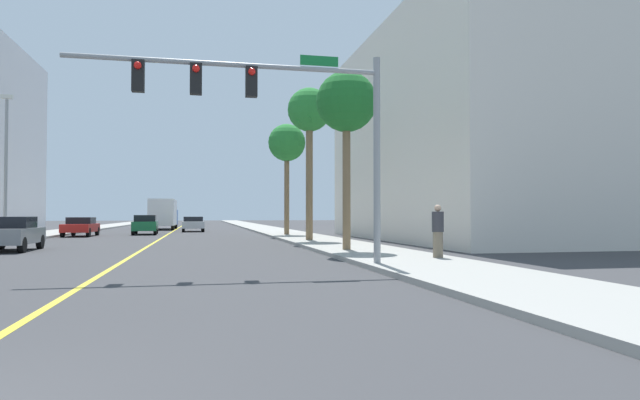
{
  "coord_description": "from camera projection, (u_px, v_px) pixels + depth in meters",
  "views": [
    {
      "loc": [
        2.49,
        -4.27,
        1.54
      ],
      "look_at": [
        7.85,
        20.36,
        2.21
      ],
      "focal_mm": 30.75,
      "sensor_mm": 36.0,
      "label": 1
    }
  ],
  "objects": [
    {
      "name": "ground",
      "position": [
        170.0,
        233.0,
        44.62
      ],
      "size": [
        192.0,
        192.0,
        0.0
      ],
      "primitive_type": "plane",
      "color": "#38383A"
    },
    {
      "name": "sidewalk_left",
      "position": [
        52.0,
        233.0,
        42.74
      ],
      "size": [
        3.65,
        168.0,
        0.15
      ],
      "primitive_type": "cube",
      "color": "#9E9B93",
      "rests_on": "ground"
    },
    {
      "name": "sidewalk_right",
      "position": [
        278.0,
        232.0,
        46.51
      ],
      "size": [
        3.65,
        168.0,
        0.15
      ],
      "primitive_type": "cube",
      "color": "#9E9B93",
      "rests_on": "ground"
    },
    {
      "name": "lane_marking_center",
      "position": [
        170.0,
        233.0,
        44.62
      ],
      "size": [
        0.16,
        144.0,
        0.01
      ],
      "primitive_type": "cube",
      "color": "yellow",
      "rests_on": "ground"
    },
    {
      "name": "building_right_near",
      "position": [
        513.0,
        137.0,
        34.46
      ],
      "size": [
        17.68,
        22.38,
        12.83
      ],
      "primitive_type": "cube",
      "color": "silver",
      "rests_on": "ground"
    },
    {
      "name": "traffic_signal_mast",
      "position": [
        277.0,
        106.0,
        15.22
      ],
      "size": [
        8.62,
        0.36,
        5.95
      ],
      "color": "gray",
      "rests_on": "sidewalk_right"
    },
    {
      "name": "street_lamp",
      "position": [
        6.0,
        160.0,
        28.77
      ],
      "size": [
        0.56,
        0.28,
        7.7
      ],
      "color": "gray",
      "rests_on": "sidewalk_left"
    },
    {
      "name": "palm_near",
      "position": [
        346.0,
        105.0,
        21.82
      ],
      "size": [
        2.42,
        2.42,
        7.1
      ],
      "color": "brown",
      "rests_on": "sidewalk_right"
    },
    {
      "name": "palm_mid",
      "position": [
        309.0,
        114.0,
        30.12
      ],
      "size": [
        2.4,
        2.4,
        8.36
      ],
      "color": "brown",
      "rests_on": "sidewalk_right"
    },
    {
      "name": "palm_far",
      "position": [
        287.0,
        145.0,
        38.36
      ],
      "size": [
        2.61,
        2.61,
        7.73
      ],
      "color": "brown",
      "rests_on": "sidewalk_right"
    },
    {
      "name": "car_gray",
      "position": [
        11.0,
        233.0,
        23.06
      ],
      "size": [
        1.87,
        3.84,
        1.45
      ],
      "rotation": [
        0.0,
        0.0,
        3.16
      ],
      "color": "slate",
      "rests_on": "ground"
    },
    {
      "name": "car_silver",
      "position": [
        193.0,
        224.0,
        49.26
      ],
      "size": [
        2.0,
        4.38,
        1.34
      ],
      "rotation": [
        0.0,
        0.0,
        0.02
      ],
      "color": "#BCBCC1",
      "rests_on": "ground"
    },
    {
      "name": "car_red",
      "position": [
        81.0,
        226.0,
        38.49
      ],
      "size": [
        1.88,
        4.22,
        1.34
      ],
      "rotation": [
        0.0,
        0.0,
        3.13
      ],
      "color": "red",
      "rests_on": "ground"
    },
    {
      "name": "car_green",
      "position": [
        145.0,
        224.0,
        42.13
      ],
      "size": [
        1.94,
        4.38,
        1.49
      ],
      "rotation": [
        0.0,
        0.0,
        0.04
      ],
      "color": "#196638",
      "rests_on": "ground"
    },
    {
      "name": "delivery_truck",
      "position": [
        164.0,
        214.0,
        56.14
      ],
      "size": [
        2.46,
        8.99,
        3.05
      ],
      "rotation": [
        0.0,
        0.0,
        -0.01
      ],
      "color": "#194799",
      "rests_on": "ground"
    },
    {
      "name": "pedestrian",
      "position": [
        438.0,
        231.0,
        17.65
      ],
      "size": [
        0.38,
        0.38,
        1.71
      ],
      "rotation": [
        0.0,
        0.0,
        3.3
      ],
      "color": "#726651",
      "rests_on": "sidewalk_right"
    }
  ]
}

